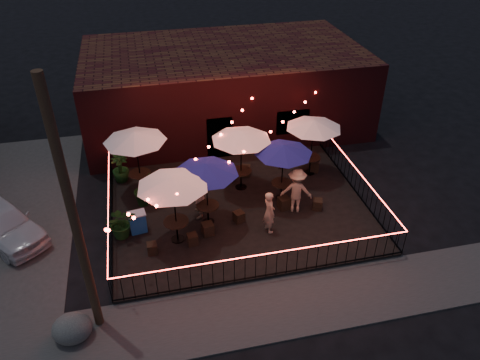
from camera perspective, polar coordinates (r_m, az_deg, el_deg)
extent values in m
plane|color=black|center=(17.50, 1.37, -7.50)|extent=(110.00, 110.00, 0.00)
cube|color=black|center=(18.96, -0.10, -3.45)|extent=(10.00, 8.00, 0.15)
cube|color=#3B3936|center=(15.28, 4.44, -15.26)|extent=(18.00, 2.50, 0.05)
cube|color=#360E10|center=(25.03, -1.97, 11.32)|extent=(14.00, 8.00, 4.00)
cube|color=black|center=(21.80, -2.51, 5.11)|extent=(1.20, 0.24, 2.20)
cube|color=black|center=(22.38, 6.36, 7.16)|extent=(1.60, 0.24, 1.20)
cylinder|color=#3E2519|center=(12.79, -19.56, -4.63)|extent=(0.26, 0.26, 8.00)
cube|color=black|center=(15.94, 3.16, -11.49)|extent=(10.00, 0.04, 0.04)
cube|color=black|center=(15.30, 3.27, -9.06)|extent=(10.00, 0.04, 0.04)
cube|color=red|center=(15.28, 3.27, -8.98)|extent=(10.00, 0.03, 0.02)
cube|color=black|center=(18.64, -15.32, -5.02)|extent=(0.04, 8.00, 0.04)
cube|color=black|center=(18.10, -15.75, -2.74)|extent=(0.04, 8.00, 0.04)
cube|color=red|center=(18.08, -15.76, -2.66)|extent=(0.03, 8.00, 0.02)
cube|color=black|center=(20.35, 13.76, -1.10)|extent=(0.04, 8.00, 0.04)
cube|color=black|center=(19.86, 14.11, 1.08)|extent=(0.04, 8.00, 0.04)
cube|color=red|center=(19.84, 14.13, 1.15)|extent=(0.03, 8.00, 0.02)
cylinder|color=black|center=(17.49, -7.58, -7.14)|extent=(0.50, 0.50, 0.03)
cylinder|color=black|center=(17.23, -7.68, -6.12)|extent=(0.07, 0.07, 0.82)
cylinder|color=black|center=(16.97, -7.79, -5.02)|extent=(0.91, 0.91, 0.05)
cylinder|color=black|center=(16.65, -7.93, -3.61)|extent=(0.05, 0.05, 2.74)
cone|color=white|center=(15.95, -8.26, -0.18)|extent=(3.10, 3.10, 0.40)
cylinder|color=black|center=(20.27, -11.84, -1.19)|extent=(0.51, 0.51, 0.03)
cylinder|color=black|center=(20.05, -11.97, -0.23)|extent=(0.07, 0.07, 0.83)
cylinder|color=black|center=(19.82, -12.11, 0.79)|extent=(0.92, 0.92, 0.05)
cylinder|color=black|center=(19.54, -12.29, 2.09)|extent=(0.05, 0.05, 2.76)
cone|color=white|center=(18.95, -12.72, 5.19)|extent=(2.69, 2.69, 0.40)
cylinder|color=black|center=(18.15, -3.88, -5.12)|extent=(0.48, 0.48, 0.03)
cylinder|color=black|center=(17.91, -3.92, -4.15)|extent=(0.07, 0.07, 0.79)
cylinder|color=black|center=(17.67, -3.97, -3.11)|extent=(0.88, 0.88, 0.04)
cylinder|color=black|center=(17.37, -4.04, -1.78)|extent=(0.05, 0.05, 2.63)
cone|color=navy|center=(16.73, -4.19, 1.42)|extent=(3.16, 3.16, 0.38)
cylinder|color=black|center=(20.03, 0.13, -0.84)|extent=(0.49, 0.49, 0.03)
cylinder|color=black|center=(19.81, 0.13, 0.11)|extent=(0.07, 0.07, 0.80)
cylinder|color=black|center=(19.58, 0.13, 1.11)|extent=(0.89, 0.89, 0.04)
cylinder|color=black|center=(19.31, 0.13, 2.40)|extent=(0.05, 0.05, 2.68)
cone|color=white|center=(18.73, 0.14, 5.46)|extent=(3.10, 3.10, 0.39)
cylinder|color=black|center=(19.44, 4.99, -2.19)|extent=(0.46, 0.46, 0.03)
cylinder|color=black|center=(19.23, 5.04, -1.29)|extent=(0.06, 0.06, 0.75)
cylinder|color=black|center=(19.01, 5.10, -0.34)|extent=(0.83, 0.83, 0.04)
cylinder|color=black|center=(18.75, 5.17, 0.87)|extent=(0.05, 0.05, 2.50)
cone|color=navy|center=(18.18, 5.34, 3.77)|extent=(2.59, 2.59, 0.37)
cylinder|color=black|center=(21.21, 8.44, 0.91)|extent=(0.48, 0.48, 0.03)
cylinder|color=black|center=(21.00, 8.52, 1.80)|extent=(0.07, 0.07, 0.78)
cylinder|color=black|center=(20.79, 8.61, 2.74)|extent=(0.87, 0.87, 0.04)
cylinder|color=black|center=(20.54, 8.73, 3.94)|extent=(0.05, 0.05, 2.61)
cone|color=white|center=(20.01, 9.01, 6.78)|extent=(2.43, 2.43, 0.38)
cube|color=black|center=(16.97, -10.66, -8.18)|extent=(0.36, 0.36, 0.41)
cube|color=black|center=(17.12, -5.82, -7.20)|extent=(0.40, 0.40, 0.42)
cube|color=black|center=(19.87, -11.53, -1.25)|extent=(0.46, 0.46, 0.43)
cube|color=black|center=(19.92, -8.81, -0.73)|extent=(0.45, 0.45, 0.48)
cube|color=black|center=(17.48, -3.95, -5.97)|extent=(0.46, 0.46, 0.48)
cube|color=black|center=(18.04, -0.14, -4.50)|extent=(0.47, 0.47, 0.43)
cube|color=black|center=(20.28, -1.49, 0.37)|extent=(0.43, 0.43, 0.47)
cube|color=black|center=(20.71, 0.67, 1.15)|extent=(0.50, 0.50, 0.46)
cube|color=black|center=(18.77, 5.36, -2.81)|extent=(0.50, 0.50, 0.50)
cube|color=black|center=(18.93, 9.41, -2.94)|extent=(0.47, 0.47, 0.43)
cube|color=black|center=(21.42, 5.19, 2.16)|extent=(0.44, 0.44, 0.43)
cube|color=black|center=(21.26, 9.02, 1.72)|extent=(0.58, 0.58, 0.52)
imported|color=#D1B18A|center=(17.25, 3.58, -3.91)|extent=(0.53, 0.70, 1.73)
imported|color=#E2B094|center=(17.99, -5.32, -2.25)|extent=(0.74, 0.90, 1.70)
imported|color=beige|center=(18.31, 6.89, -1.27)|extent=(1.40, 1.09, 1.90)
imported|color=#113E0F|center=(17.67, -14.28, -5.07)|extent=(1.21, 1.08, 1.22)
imported|color=#174115|center=(19.06, -11.69, -1.05)|extent=(0.97, 0.88, 1.45)
imported|color=#193F14|center=(20.78, -14.41, 1.44)|extent=(0.72, 0.72, 1.28)
cube|color=#1F5FB1|center=(17.88, -12.35, -5.10)|extent=(0.65, 0.50, 0.80)
cube|color=silver|center=(17.62, -12.51, -4.03)|extent=(0.69, 0.54, 0.05)
ellipsoid|color=#4D4C48|center=(15.06, -19.78, -16.68)|extent=(1.27, 1.18, 0.80)
imported|color=silver|center=(19.33, -26.97, -4.64)|extent=(3.84, 4.21, 1.39)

